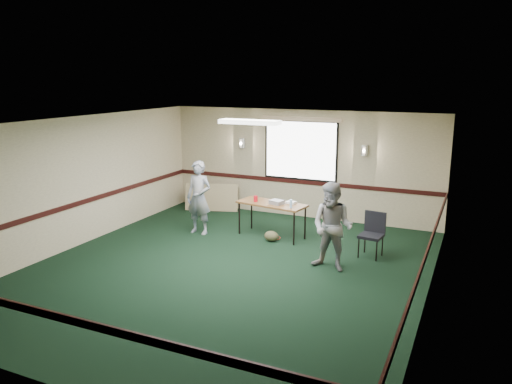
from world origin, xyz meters
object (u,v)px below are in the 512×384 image
at_px(person_left, 199,198).
at_px(conference_chair, 373,231).
at_px(projector, 277,202).
at_px(folding_table, 272,205).
at_px(person_right, 332,227).

bearing_deg(person_left, conference_chair, 4.03).
bearing_deg(projector, folding_table, 173.16).
distance_m(projector, person_left, 1.77).
relative_size(folding_table, person_left, 0.97).
distance_m(folding_table, projector, 0.18).
bearing_deg(projector, conference_chair, 8.92).
relative_size(projector, conference_chair, 0.31).
xyz_separation_m(folding_table, person_right, (1.76, -1.35, 0.11)).
height_order(person_left, person_right, person_left).
height_order(projector, person_right, person_right).
relative_size(projector, person_left, 0.16).
height_order(folding_table, person_left, person_left).
height_order(conference_chair, person_right, person_right).
xyz_separation_m(conference_chair, person_right, (-0.53, -1.05, 0.30)).
relative_size(projector, person_right, 0.17).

